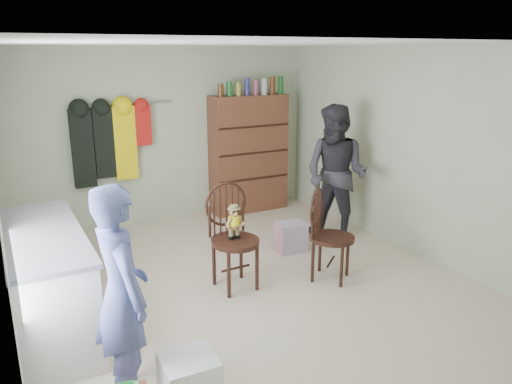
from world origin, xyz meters
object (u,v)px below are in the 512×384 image
counter (48,282)px  chair_far (326,231)px  dresser (249,153)px  chair_front (232,231)px

counter → chair_far: bearing=-6.2°
chair_far → dresser: bearing=41.2°
counter → chair_front: chair_front is taller
counter → dresser: bearing=35.7°
chair_front → chair_far: size_ratio=1.08×
chair_far → dresser: (0.40, 2.60, 0.36)m
counter → chair_far: size_ratio=1.80×
chair_front → dresser: size_ratio=0.54×
dresser → chair_far: bearing=-98.8°
counter → chair_far: 2.82m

